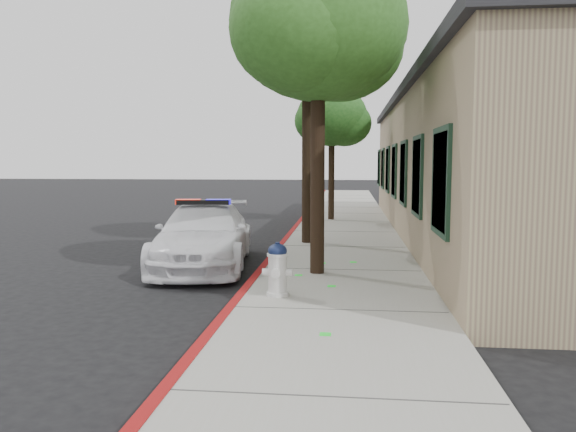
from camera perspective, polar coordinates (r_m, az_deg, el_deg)
The scene contains 9 objects.
ground at distance 8.40m, azimuth -6.25°, elevation -10.08°, with size 120.00×120.00×0.00m, color black.
sidewalk at distance 11.11m, azimuth 5.25°, elevation -5.79°, with size 3.20×60.00×0.15m, color gray.
red_curb at distance 11.24m, azimuth -2.66°, elevation -5.61°, with size 0.14×60.00×0.16m, color maroon.
clapboard_building at distance 17.60m, azimuth 22.51°, elevation 4.73°, with size 7.30×20.89×4.24m.
police_car at distance 12.20m, azimuth -8.51°, elevation -1.97°, with size 2.40×4.78×1.45m.
fire_hydrant at distance 8.86m, azimuth -1.08°, elevation -5.38°, with size 0.48×0.41×0.85m.
street_tree_near at distance 10.80m, azimuth 3.15°, elevation 18.13°, with size 3.26×3.39×5.98m.
street_tree_mid at distance 14.90m, azimuth 2.06°, elevation 16.99°, with size 3.52×3.64×6.71m.
street_tree_far at distance 20.45m, azimuth 4.51°, elevation 9.73°, with size 2.75×2.53×4.78m.
Camera 1 is at (1.75, -7.89, 2.26)m, focal length 35.13 mm.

